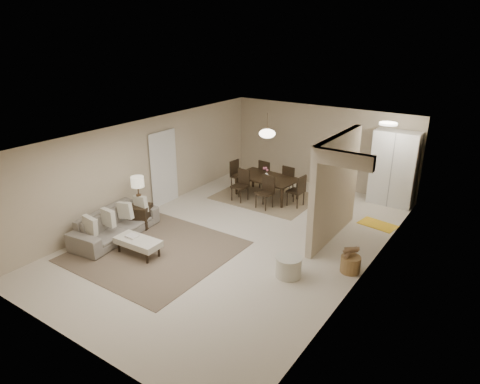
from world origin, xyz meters
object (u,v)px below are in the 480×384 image
Objects in this scene: ottoman_bench at (138,242)px; round_pouf at (288,267)px; sofa at (115,224)px; pantry_cabinet at (394,168)px; wicker_basket at (350,264)px; dining_table at (266,187)px; side_table at (141,216)px.

round_pouf is (3.14, 1.09, -0.09)m from ottoman_bench.
round_pouf is at bearing -86.10° from sofa.
ottoman_bench is (-3.71, -6.09, -0.75)m from pantry_cabinet.
wicker_basket is (0.97, 0.85, -0.04)m from round_pouf.
sofa is at bearing -129.66° from pantry_cabinet.
dining_table reaches higher than ottoman_bench.
wicker_basket is 4.39m from dining_table.
pantry_cabinet is at bearing 56.33° from ottoman_bench.
wicker_basket is at bearing -84.49° from pantry_cabinet.
pantry_cabinet is 7.56m from sofa.
pantry_cabinet is at bearing 83.46° from round_pouf.
sofa is 4.16× the size of round_pouf.
round_pouf is (-0.57, -5.00, -0.84)m from pantry_cabinet.
ottoman_bench is 1.92× the size of side_table.
wicker_basket is at bearing -31.08° from dining_table.
round_pouf is (4.18, 0.03, -0.07)m from side_table.
pantry_cabinet is 4.26m from wicker_basket.
pantry_cabinet is 7.17m from ottoman_bench.
sofa reaches higher than round_pouf.
dining_table is (-2.59, 3.42, 0.11)m from round_pouf.
side_table is 5.23m from wicker_basket.
dining_table is (1.64, 4.21, -0.01)m from sofa.
side_table is at bearing -179.53° from round_pouf.
side_table is at bearing -10.47° from sofa.
pantry_cabinet reaches higher than ottoman_bench.
wicker_basket is (5.20, 1.64, -0.16)m from sofa.
round_pouf is at bearing 16.83° from ottoman_bench.
pantry_cabinet is 1.95× the size of ottoman_bench.
round_pouf reaches higher than wicker_basket.
pantry_cabinet reaches higher than side_table.
ottoman_bench is at bearing -160.87° from round_pouf.
dining_table is at bearing 144.19° from wicker_basket.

